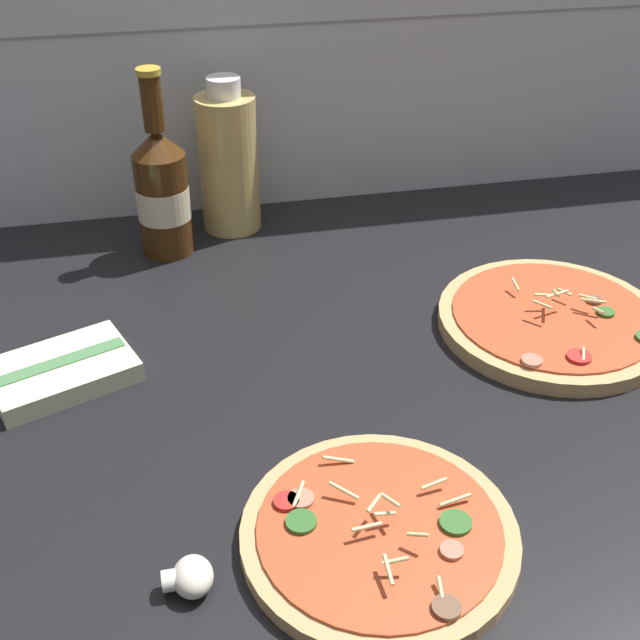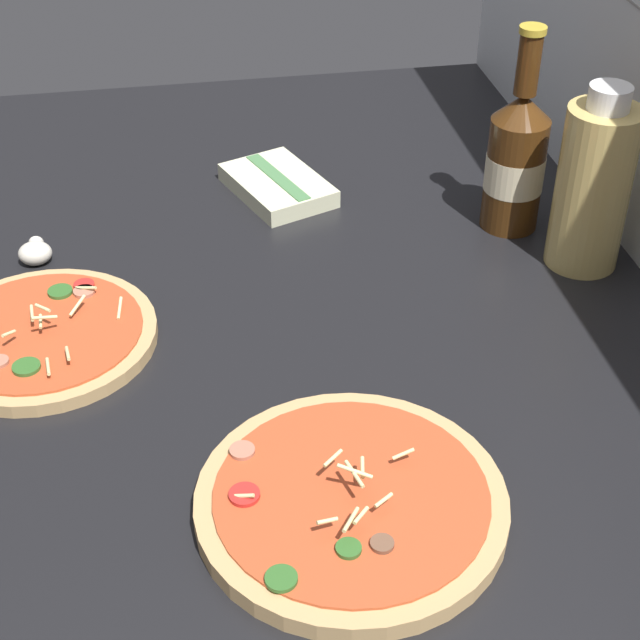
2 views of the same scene
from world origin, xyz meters
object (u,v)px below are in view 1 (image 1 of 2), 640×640
Objects in this scene: beer_bottle at (162,190)px; pizza_far at (552,320)px; oil_bottle at (229,161)px; mushroom_left at (190,577)px; dish_towel at (62,371)px; pizza_near at (379,533)px.

pizza_far is at bearing -33.56° from beer_bottle.
mushroom_left is (-11.18, -65.16, -8.95)cm from oil_bottle.
mushroom_left is at bearing -147.39° from pizza_far.
pizza_far is 58.19cm from dish_towel.
oil_bottle is 42.01cm from dish_towel.
oil_bottle is (9.87, 5.78, 1.04)cm from beer_bottle.
pizza_far is at bearing 43.26° from pizza_near.
mushroom_left is (-46.24, -29.58, 0.34)cm from pizza_far.
dish_towel is (-23.11, -33.87, -9.15)cm from oil_bottle.
pizza_near is 40.75cm from pizza_far.
beer_bottle is at bearing 146.44° from pizza_far.
oil_bottle reaches higher than pizza_far.
pizza_far is 1.53× the size of dish_towel.
pizza_far is (29.67, 27.93, 0.16)cm from pizza_near.
pizza_far reaches higher than dish_towel.
beer_bottle is 1.15× the size of oil_bottle.
pizza_near is at bearing -46.12° from dish_towel.
beer_bottle is (-44.92, 29.79, 8.25)cm from pizza_far.
pizza_near is at bearing -75.20° from beer_bottle.
pizza_far is at bearing -45.43° from oil_bottle.
pizza_near is 1.36× the size of dish_towel.
beer_bottle is at bearing 104.80° from pizza_near.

